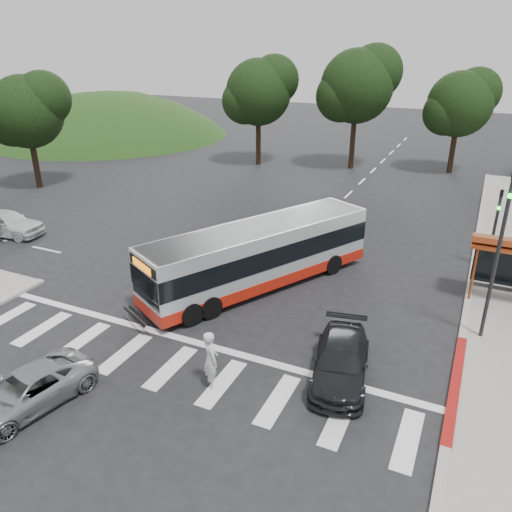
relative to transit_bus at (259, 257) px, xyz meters
The scene contains 16 objects.
ground 2.47m from the transit_bus, 94.61° to the right, with size 140.00×140.00×0.00m, color black.
curb_east 10.77m from the transit_bus, 34.18° to the left, with size 0.30×40.00×0.15m, color #9E9991.
curb_east_red 9.80m from the transit_bus, 24.34° to the right, with size 0.32×6.00×0.15m, color maroon.
hillside_nw 42.67m from the transit_bus, 138.95° to the left, with size 44.00×44.00×10.00m, color #1B3811.
crosswalk_ladder 7.15m from the transit_bus, 91.32° to the right, with size 18.00×2.60×0.01m, color silver.
traffic_signal_ne_tall 9.76m from the transit_bus, ahead, with size 0.18×0.37×6.50m.
traffic_signal_ne_short 11.50m from the transit_bus, 34.52° to the left, with size 0.18×0.37×4.00m.
tree_north_a 24.77m from the transit_bus, 94.93° to the left, with size 6.60×6.15×10.17m.
tree_north_b 27.05m from the transit_bus, 77.22° to the left, with size 5.72×5.33×8.43m.
tree_north_c 24.74m from the transit_bus, 114.56° to the left, with size 6.16×5.74×9.30m.
tree_west_a 23.89m from the transit_bus, 159.95° to the left, with size 5.72×5.33×8.43m.
transit_bus is the anchor object (origin of this frame).
pedestrian 7.40m from the transit_bus, 77.58° to the right, with size 0.74×0.48×2.02m, color silver.
dark_sedan 7.31m from the transit_bus, 43.60° to the right, with size 1.77×4.36×1.26m, color black.
silver_suv_south 10.92m from the transit_bus, 106.19° to the right, with size 1.93×4.19×1.16m, color #97989C.
west_car_white 15.87m from the transit_bus, behind, with size 1.78×4.42×1.50m, color silver.
Camera 1 is at (8.67, -16.67, 10.44)m, focal length 35.00 mm.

